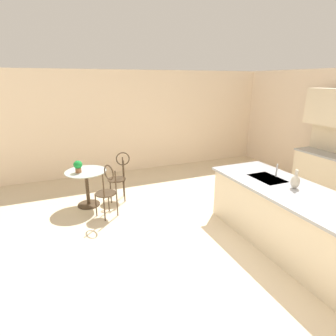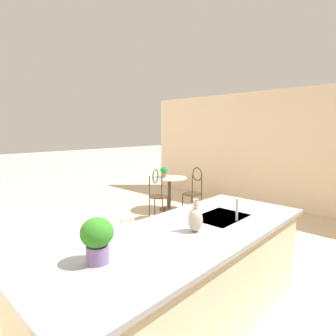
{
  "view_description": "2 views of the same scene",
  "coord_description": "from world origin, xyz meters",
  "px_view_note": "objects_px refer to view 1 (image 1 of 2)",
  "views": [
    {
      "loc": [
        2.97,
        -2.26,
        2.45
      ],
      "look_at": [
        -0.83,
        -0.67,
        1.11
      ],
      "focal_mm": 29.05,
      "sensor_mm": 36.0,
      "label": 1
    },
    {
      "loc": [
        2.1,
        2.32,
        1.8
      ],
      "look_at": [
        -1.3,
        -0.87,
        1.15
      ],
      "focal_mm": 29.47,
      "sensor_mm": 36.0,
      "label": 2
    }
  ],
  "objects_px": {
    "chair_near_window": "(107,188)",
    "vase_on_counter": "(295,181)",
    "chair_by_island": "(119,174)",
    "bistro_table": "(87,185)",
    "potted_plant_on_table": "(78,166)"
  },
  "relations": [
    {
      "from": "chair_near_window",
      "to": "vase_on_counter",
      "type": "bearing_deg",
      "value": 51.6
    },
    {
      "from": "chair_near_window",
      "to": "chair_by_island",
      "type": "bearing_deg",
      "value": 151.2
    },
    {
      "from": "bistro_table",
      "to": "vase_on_counter",
      "type": "xyz_separation_m",
      "value": [
        2.58,
        2.71,
        0.58
      ]
    },
    {
      "from": "chair_near_window",
      "to": "chair_by_island",
      "type": "xyz_separation_m",
      "value": [
        -0.69,
        0.38,
        0.0
      ]
    },
    {
      "from": "vase_on_counter",
      "to": "bistro_table",
      "type": "bearing_deg",
      "value": -133.58
    },
    {
      "from": "chair_by_island",
      "to": "vase_on_counter",
      "type": "distance_m",
      "value": 3.35
    },
    {
      "from": "chair_near_window",
      "to": "vase_on_counter",
      "type": "xyz_separation_m",
      "value": [
        1.92,
        2.42,
        0.46
      ]
    },
    {
      "from": "potted_plant_on_table",
      "to": "vase_on_counter",
      "type": "relative_size",
      "value": 0.82
    },
    {
      "from": "chair_near_window",
      "to": "potted_plant_on_table",
      "type": "bearing_deg",
      "value": -145.89
    },
    {
      "from": "bistro_table",
      "to": "potted_plant_on_table",
      "type": "bearing_deg",
      "value": -75.0
    },
    {
      "from": "bistro_table",
      "to": "chair_near_window",
      "type": "relative_size",
      "value": 0.77
    },
    {
      "from": "bistro_table",
      "to": "chair_near_window",
      "type": "distance_m",
      "value": 0.73
    },
    {
      "from": "chair_near_window",
      "to": "chair_by_island",
      "type": "height_order",
      "value": "same"
    },
    {
      "from": "bistro_table",
      "to": "chair_near_window",
      "type": "xyz_separation_m",
      "value": [
        0.66,
        0.29,
        0.13
      ]
    },
    {
      "from": "chair_near_window",
      "to": "potted_plant_on_table",
      "type": "height_order",
      "value": "chair_near_window"
    }
  ]
}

